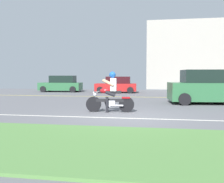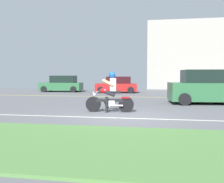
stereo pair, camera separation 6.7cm
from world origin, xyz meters
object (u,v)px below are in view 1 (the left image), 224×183
object	(u,v)px
parked_car_1	(117,85)
suv_nearby	(211,87)
parked_car_0	(61,84)
motorcyclist	(110,95)

from	to	relation	value
parked_car_1	suv_nearby	bearing A→B (deg)	-50.84
suv_nearby	parked_car_0	xyz separation A→B (m)	(-11.82, 8.33, -0.19)
parked_car_0	parked_car_1	xyz separation A→B (m)	(5.36, -0.40, -0.04)
motorcyclist	suv_nearby	distance (m)	6.42
parked_car_1	parked_car_0	bearing A→B (deg)	175.75
suv_nearby	parked_car_0	bearing A→B (deg)	144.82
motorcyclist	parked_car_1	distance (m)	12.16
motorcyclist	parked_car_0	world-z (taller)	motorcyclist
suv_nearby	parked_car_1	size ratio (longest dim) A/B	1.27
motorcyclist	parked_car_0	bearing A→B (deg)	118.98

